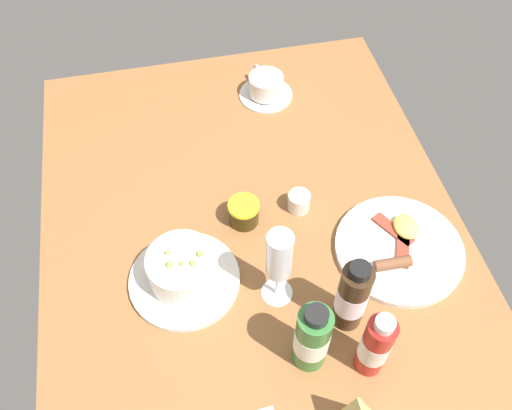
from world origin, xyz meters
The scene contains 10 objects.
ground_plane centered at (0.00, 0.00, -1.50)cm, with size 110.00×84.00×3.00cm, color brown.
porridge_bowl centered at (9.16, -15.14, 3.82)cm, with size 20.76×20.76×8.94cm.
coffee_cup centered at (-37.92, 11.16, 2.70)cm, with size 13.38×12.96×5.73cm.
creamer_jug centered at (-3.04, 10.05, 2.14)cm, with size 4.52×5.49×4.78cm.
wine_glass centered at (15.19, 1.21, 12.21)cm, with size 5.83×5.83×18.58cm.
jam_jar centered at (-2.24, -1.48, 2.71)cm, with size 6.26×6.26×5.36cm.
sauce_bottle_green centered at (28.15, 3.65, 7.76)cm, with size 5.79×5.79×16.85cm.
sauce_bottle_red centered at (31.47, 13.20, 7.62)cm, with size 4.91×4.91×16.61cm.
sauce_bottle_brown centered at (22.65, 12.16, 8.14)cm, with size 5.44×5.44×17.70cm.
breakfast_plate centered at (11.19, 26.65, 0.91)cm, with size 24.97×24.97×3.70cm.
Camera 1 is at (60.48, -12.58, 90.40)cm, focal length 38.10 mm.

